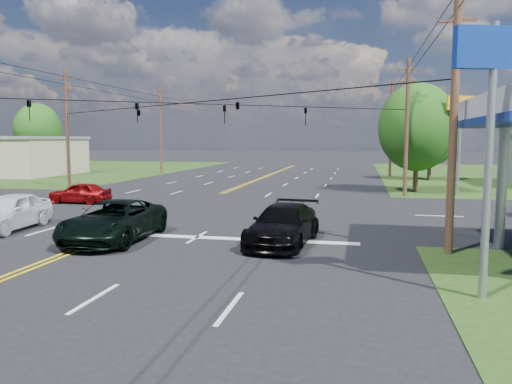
% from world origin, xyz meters
% --- Properties ---
extents(ground, '(280.00, 280.00, 0.00)m').
position_xyz_m(ground, '(0.00, 12.00, 0.00)').
color(ground, black).
rests_on(ground, ground).
extents(grass_nw, '(46.00, 48.00, 0.03)m').
position_xyz_m(grass_nw, '(-35.00, 44.00, 0.00)').
color(grass_nw, '#253A12').
rests_on(grass_nw, ground).
extents(stop_bar, '(10.00, 0.50, 0.02)m').
position_xyz_m(stop_bar, '(5.00, 4.00, 0.00)').
color(stop_bar, silver).
rests_on(stop_bar, ground).
extents(pole_se, '(1.60, 0.28, 9.50)m').
position_xyz_m(pole_se, '(13.00, 3.00, 4.92)').
color(pole_se, '#452A1D').
rests_on(pole_se, ground).
extents(pole_nw, '(1.60, 0.28, 9.50)m').
position_xyz_m(pole_nw, '(-13.00, 21.00, 4.92)').
color(pole_nw, '#452A1D').
rests_on(pole_nw, ground).
extents(pole_ne, '(1.60, 0.28, 9.50)m').
position_xyz_m(pole_ne, '(13.00, 21.00, 4.92)').
color(pole_ne, '#452A1D').
rests_on(pole_ne, ground).
extents(pole_left_far, '(1.60, 0.28, 10.00)m').
position_xyz_m(pole_left_far, '(-13.00, 40.00, 5.17)').
color(pole_left_far, '#452A1D').
rests_on(pole_left_far, ground).
extents(pole_right_far, '(1.60, 0.28, 10.00)m').
position_xyz_m(pole_right_far, '(13.00, 40.00, 5.17)').
color(pole_right_far, '#452A1D').
rests_on(pole_right_far, ground).
extents(span_wire_signals, '(26.00, 18.00, 1.13)m').
position_xyz_m(span_wire_signals, '(0.00, 12.00, 6.00)').
color(span_wire_signals, black).
rests_on(span_wire_signals, ground).
extents(power_lines, '(26.04, 100.00, 0.64)m').
position_xyz_m(power_lines, '(0.00, 10.00, 8.60)').
color(power_lines, black).
rests_on(power_lines, ground).
extents(tree_right_a, '(5.70, 5.70, 8.18)m').
position_xyz_m(tree_right_a, '(14.00, 24.00, 4.87)').
color(tree_right_a, '#452A1D').
rests_on(tree_right_a, ground).
extents(tree_right_b, '(4.94, 4.94, 7.09)m').
position_xyz_m(tree_right_b, '(16.50, 36.00, 4.22)').
color(tree_right_b, '#452A1D').
rests_on(tree_right_b, ground).
extents(tree_far_l, '(6.08, 6.08, 8.72)m').
position_xyz_m(tree_far_l, '(-32.00, 44.00, 5.19)').
color(tree_far_l, '#452A1D').
rests_on(tree_far_l, ground).
extents(pickup_dkgreen, '(2.79, 5.75, 1.58)m').
position_xyz_m(pickup_dkgreen, '(0.50, 2.75, 0.79)').
color(pickup_dkgreen, black).
rests_on(pickup_dkgreen, ground).
extents(suv_black, '(2.59, 5.33, 1.49)m').
position_xyz_m(suv_black, '(7.12, 3.50, 0.75)').
color(suv_black, black).
rests_on(suv_black, ground).
extents(pickup_white, '(2.32, 4.93, 1.63)m').
position_xyz_m(pickup_white, '(-5.21, 4.00, 0.81)').
color(pickup_white, white).
rests_on(pickup_white, ground).
extents(sedan_red, '(3.89, 1.64, 1.31)m').
position_xyz_m(sedan_red, '(-7.21, 13.00, 0.66)').
color(sedan_red, maroon).
rests_on(sedan_red, ground).
extents(polesign_se, '(1.96, 0.86, 6.74)m').
position_xyz_m(polesign_se, '(13.00, -2.00, 5.16)').
color(polesign_se, '#A5A5AA').
rests_on(polesign_se, ground).
extents(polesign_ne, '(1.94, 0.77, 7.08)m').
position_xyz_m(polesign_ne, '(16.64, 22.00, 5.38)').
color(polesign_ne, '#A5A5AA').
rests_on(polesign_ne, ground).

